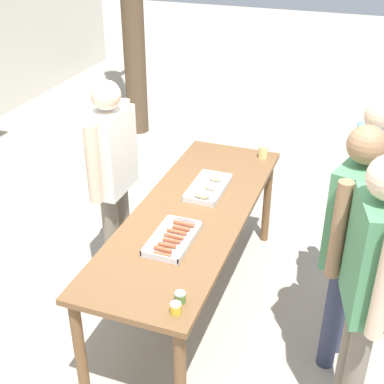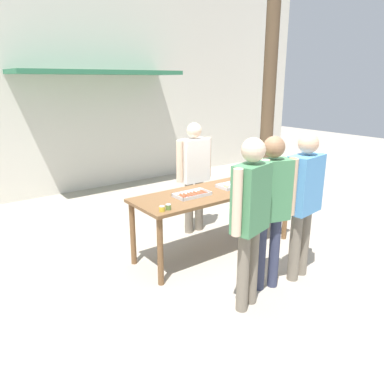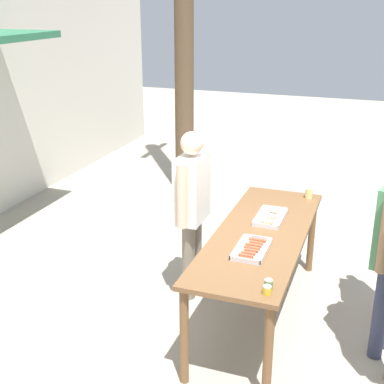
{
  "view_description": "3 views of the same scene",
  "coord_description": "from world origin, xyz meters",
  "px_view_note": "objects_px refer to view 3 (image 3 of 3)",
  "views": [
    {
      "loc": [
        -3.02,
        -1.1,
        2.84
      ],
      "look_at": [
        0.0,
        0.0,
        1.02
      ],
      "focal_mm": 50.0,
      "sensor_mm": 36.0,
      "label": 1
    },
    {
      "loc": [
        -3.1,
        -3.6,
        2.27
      ],
      "look_at": [
        -0.4,
        -0.01,
        0.92
      ],
      "focal_mm": 35.0,
      "sensor_mm": 36.0,
      "label": 2
    },
    {
      "loc": [
        -4.27,
        -0.9,
        2.83
      ],
      "look_at": [
        0.2,
        0.72,
        1.09
      ],
      "focal_mm": 50.0,
      "sensor_mm": 36.0,
      "label": 3
    }
  ],
  "objects_px": {
    "beer_cup": "(309,193)",
    "food_tray_buns": "(270,218)",
    "food_tray_sausages": "(252,250)",
    "condiment_jar_ketchup": "(268,284)",
    "person_server_behind_table": "(192,201)",
    "condiment_jar_mustard": "(267,290)"
  },
  "relations": [
    {
      "from": "condiment_jar_mustard",
      "to": "food_tray_buns",
      "type": "bearing_deg",
      "value": 11.15
    },
    {
      "from": "food_tray_buns",
      "to": "condiment_jar_mustard",
      "type": "relative_size",
      "value": 7.33
    },
    {
      "from": "food_tray_sausages",
      "to": "beer_cup",
      "type": "height_order",
      "value": "beer_cup"
    },
    {
      "from": "beer_cup",
      "to": "food_tray_buns",
      "type": "bearing_deg",
      "value": 160.0
    },
    {
      "from": "beer_cup",
      "to": "food_tray_sausages",
      "type": "bearing_deg",
      "value": 169.65
    },
    {
      "from": "condiment_jar_mustard",
      "to": "beer_cup",
      "type": "xyz_separation_m",
      "value": [
        2.02,
        0.01,
        0.02
      ]
    },
    {
      "from": "condiment_jar_mustard",
      "to": "condiment_jar_ketchup",
      "type": "relative_size",
      "value": 1.0
    },
    {
      "from": "condiment_jar_mustard",
      "to": "person_server_behind_table",
      "type": "distance_m",
      "value": 1.57
    },
    {
      "from": "food_tray_buns",
      "to": "beer_cup",
      "type": "bearing_deg",
      "value": -20.0
    },
    {
      "from": "food_tray_sausages",
      "to": "beer_cup",
      "type": "distance_m",
      "value": 1.43
    },
    {
      "from": "condiment_jar_mustard",
      "to": "beer_cup",
      "type": "distance_m",
      "value": 2.02
    },
    {
      "from": "condiment_jar_mustard",
      "to": "beer_cup",
      "type": "height_order",
      "value": "beer_cup"
    },
    {
      "from": "condiment_jar_ketchup",
      "to": "food_tray_sausages",
      "type": "bearing_deg",
      "value": 25.77
    },
    {
      "from": "condiment_jar_ketchup",
      "to": "person_server_behind_table",
      "type": "bearing_deg",
      "value": 41.51
    },
    {
      "from": "food_tray_sausages",
      "to": "person_server_behind_table",
      "type": "distance_m",
      "value": 0.95
    },
    {
      "from": "condiment_jar_mustard",
      "to": "food_tray_sausages",
      "type": "bearing_deg",
      "value": 23.1
    },
    {
      "from": "person_server_behind_table",
      "to": "condiment_jar_ketchup",
      "type": "bearing_deg",
      "value": -138.21
    },
    {
      "from": "food_tray_sausages",
      "to": "condiment_jar_ketchup",
      "type": "relative_size",
      "value": 7.13
    },
    {
      "from": "condiment_jar_ketchup",
      "to": "person_server_behind_table",
      "type": "relative_size",
      "value": 0.04
    },
    {
      "from": "person_server_behind_table",
      "to": "beer_cup",
      "type": "bearing_deg",
      "value": -50.54
    },
    {
      "from": "food_tray_buns",
      "to": "condiment_jar_ketchup",
      "type": "relative_size",
      "value": 7.33
    },
    {
      "from": "food_tray_buns",
      "to": "person_server_behind_table",
      "type": "distance_m",
      "value": 0.75
    }
  ]
}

